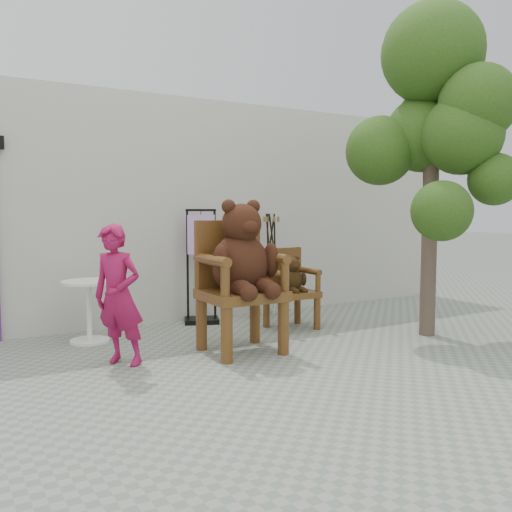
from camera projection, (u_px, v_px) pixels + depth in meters
The scene contains 9 objects.
ground_plane at pixel (302, 366), 5.20m from camera, with size 60.00×60.00×0.00m, color gray.
back_wall at pixel (178, 210), 7.75m from camera, with size 9.00×1.00×3.00m, color beige.
chair_big at pixel (240, 265), 5.68m from camera, with size 0.79×0.85×1.61m.
chair_small at pixel (290, 282), 6.88m from camera, with size 0.58×0.53×1.01m.
person at pixel (119, 296), 5.12m from camera, with size 0.50×0.33×1.36m, color #981243.
cafe_table at pixel (89, 304), 6.12m from camera, with size 0.60×0.60×0.70m.
display_stand at pixel (201, 279), 7.18m from camera, with size 0.55×0.49×1.51m.
stool_bucket at pixel (271, 271), 7.68m from camera, with size 0.32×0.32×1.45m.
tree at pixel (441, 113), 6.32m from camera, with size 1.90×1.79×3.89m.
Camera 1 is at (-2.94, -4.19, 1.49)m, focal length 38.00 mm.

